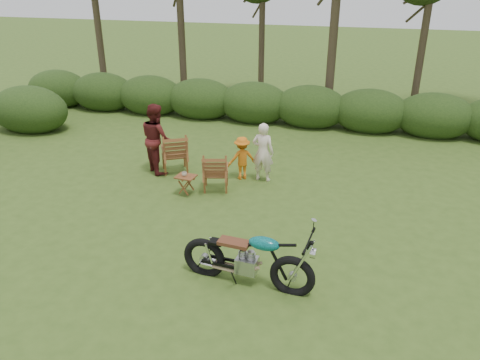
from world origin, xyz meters
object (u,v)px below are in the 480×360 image
(cup, at_px, (184,174))
(adult_a, at_px, (262,180))
(adult_b, at_px, (159,170))
(child, at_px, (242,178))
(lawn_chair_right, at_px, (216,189))
(side_table, at_px, (186,185))
(lawn_chair_left, at_px, (176,171))
(motorcycle, at_px, (247,282))

(cup, distance_m, adult_a, 2.15)
(cup, xyz_separation_m, adult_b, (-1.23, 1.18, -0.54))
(child, bearing_deg, lawn_chair_right, 28.52)
(side_table, relative_size, adult_b, 0.26)
(lawn_chair_left, xyz_separation_m, cup, (0.79, -1.28, 0.54))
(side_table, distance_m, adult_b, 1.74)
(adult_a, height_order, child, adult_a)
(motorcycle, distance_m, cup, 3.81)
(lawn_chair_left, relative_size, adult_b, 0.58)
(lawn_chair_left, height_order, adult_b, adult_b)
(lawn_chair_left, height_order, adult_a, adult_a)
(cup, xyz_separation_m, child, (1.07, 1.27, -0.54))
(adult_a, relative_size, adult_b, 0.83)
(side_table, distance_m, adult_a, 2.07)
(lawn_chair_left, height_order, child, child)
(lawn_chair_right, bearing_deg, cup, 22.17)
(side_table, height_order, cup, cup)
(adult_b, height_order, child, adult_b)
(lawn_chair_left, xyz_separation_m, side_table, (0.82, -1.27, 0.24))
(lawn_chair_right, relative_size, side_table, 1.99)
(cup, bearing_deg, adult_a, 39.44)
(cup, bearing_deg, adult_b, 136.17)
(cup, bearing_deg, motorcycle, -52.07)
(side_table, bearing_deg, adult_a, 39.92)
(adult_b, bearing_deg, child, -133.63)
(lawn_chair_right, distance_m, side_table, 0.80)
(motorcycle, distance_m, adult_b, 5.46)
(motorcycle, distance_m, child, 4.43)
(motorcycle, relative_size, adult_b, 1.21)
(adult_a, xyz_separation_m, adult_b, (-2.84, -0.14, 0.00))
(motorcycle, height_order, child, motorcycle)
(lawn_chair_right, xyz_separation_m, child, (0.45, 0.80, 0.00))
(side_table, bearing_deg, adult_b, 137.01)
(motorcycle, relative_size, side_table, 4.59)
(adult_b, bearing_deg, motorcycle, 174.53)
(adult_b, distance_m, child, 2.30)
(motorcycle, xyz_separation_m, child, (-1.24, 4.25, 0.00))
(lawn_chair_right, relative_size, lawn_chair_left, 0.91)
(lawn_chair_right, height_order, side_table, side_table)
(cup, relative_size, adult_a, 0.08)
(lawn_chair_right, distance_m, child, 0.92)
(motorcycle, xyz_separation_m, lawn_chair_left, (-3.10, 4.25, 0.00))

